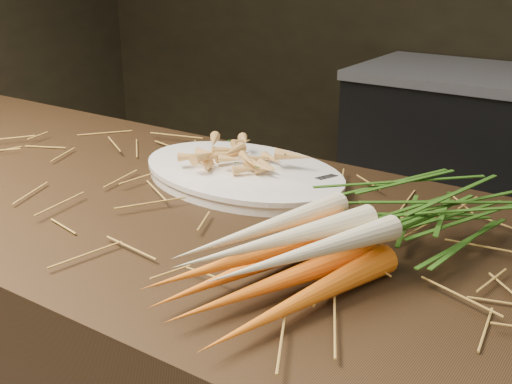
{
  "coord_description": "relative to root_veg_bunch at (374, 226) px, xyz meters",
  "views": [
    {
      "loc": [
        0.59,
        -0.46,
        1.31
      ],
      "look_at": [
        0.07,
        0.29,
        0.96
      ],
      "focal_mm": 45.0,
      "sensor_mm": 36.0,
      "label": 1
    }
  ],
  "objects": [
    {
      "name": "root_veg_bunch",
      "position": [
        0.0,
        0.0,
        0.0
      ],
      "size": [
        0.34,
        0.59,
        0.11
      ],
      "rotation": [
        0.0,
        0.0,
        -0.33
      ],
      "color": "#E45E00",
      "rests_on": "main_counter"
    },
    {
      "name": "roasted_veg_heap",
      "position": [
        -0.34,
        0.16,
        -0.01
      ],
      "size": [
        0.22,
        0.17,
        0.05
      ],
      "primitive_type": null,
      "rotation": [
        0.0,
        0.0,
        -0.12
      ],
      "color": "#C48D48",
      "rests_on": "serving_platter"
    },
    {
      "name": "serving_fork",
      "position": [
        -0.19,
        0.12,
        -0.03
      ],
      "size": [
        0.07,
        0.15,
        0.0
      ],
      "primitive_type": "cube",
      "rotation": [
        0.0,
        0.0,
        -0.4
      ],
      "color": "silver",
      "rests_on": "serving_platter"
    },
    {
      "name": "serving_platter",
      "position": [
        -0.34,
        0.16,
        -0.04
      ],
      "size": [
        0.44,
        0.32,
        0.02
      ],
      "primitive_type": null,
      "rotation": [
        0.0,
        0.0,
        -0.12
      ],
      "color": "white",
      "rests_on": "main_counter"
    },
    {
      "name": "straw_bedding",
      "position": [
        -0.27,
        0.01,
        -0.04
      ],
      "size": [
        1.4,
        0.6,
        0.02
      ],
      "primitive_type": null,
      "color": "#AA722F",
      "rests_on": "main_counter"
    }
  ]
}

